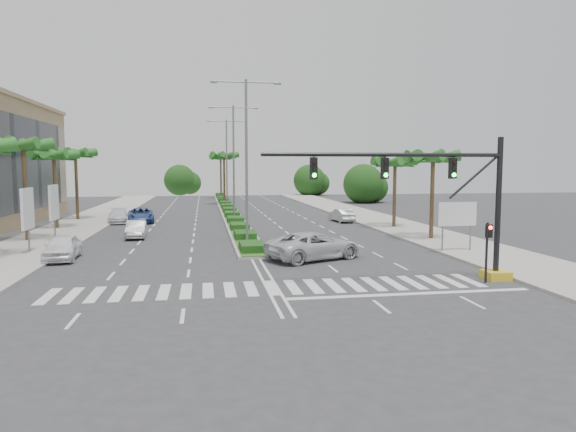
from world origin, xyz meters
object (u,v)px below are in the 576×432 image
car_parked_a (62,247)px  car_crossing (314,246)px  car_right (341,215)px  car_parked_b (136,229)px  car_parked_c (141,215)px  car_parked_d (118,216)px

car_parked_a → car_crossing: 15.59m
car_crossing → car_right: (7.46, 20.93, -0.17)m
car_right → car_parked_b: bearing=17.3°
car_parked_c → car_parked_d: car_parked_c is taller
car_crossing → car_right: size_ratio=1.47×
car_parked_b → car_parked_c: size_ratio=0.78×
car_parked_c → car_right: 20.80m
car_parked_a → car_parked_d: car_parked_a is taller
car_parked_b → car_right: (19.63, 9.10, -0.01)m
car_crossing → car_parked_a: bearing=56.9°
car_parked_b → car_crossing: bearing=-47.6°
car_parked_a → car_parked_c: (2.24, 21.21, -0.02)m
car_parked_a → car_parked_b: 9.95m
car_right → car_crossing: bearing=62.8°
car_parked_a → car_crossing: bearing=-12.6°
car_parked_d → car_crossing: size_ratio=0.79×
car_parked_b → car_parked_d: 12.22m
car_parked_b → car_parked_d: (-3.24, 11.78, 0.01)m
car_parked_a → car_parked_d: (0.00, 21.20, -0.07)m
car_parked_c → car_parked_d: bearing=172.9°
car_parked_a → car_right: size_ratio=1.09×
car_parked_a → car_parked_c: car_parked_a is taller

